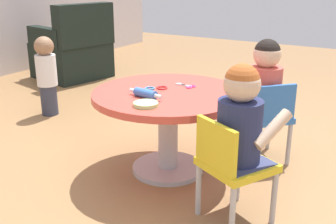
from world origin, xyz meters
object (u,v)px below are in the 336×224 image
(child_chair_right, at_px, (265,117))
(craft_scissors, at_px, (188,86))
(armchair_dark, at_px, (74,51))
(seated_child_right, at_px, (265,80))
(seated_child_left, at_px, (241,118))
(toddler_standing, at_px, (47,74))
(rolling_pin, at_px, (145,93))
(craft_table, at_px, (168,111))
(child_chair_left, at_px, (232,165))

(child_chair_right, xyz_separation_m, craft_scissors, (-0.28, 0.41, 0.21))
(craft_scissors, bearing_deg, armchair_dark, 59.20)
(child_chair_right, bearing_deg, seated_child_right, 46.61)
(craft_scissors, bearing_deg, seated_child_left, -130.07)
(seated_child_left, relative_size, craft_scissors, 3.64)
(toddler_standing, bearing_deg, seated_child_right, -87.51)
(rolling_pin, height_order, craft_scissors, rolling_pin)
(child_chair_right, bearing_deg, armchair_dark, 68.40)
(craft_table, distance_m, rolling_pin, 0.23)
(seated_child_left, height_order, child_chair_right, seated_child_left)
(seated_child_right, distance_m, rolling_pin, 0.79)
(craft_table, height_order, craft_scissors, craft_scissors)
(seated_child_left, relative_size, rolling_pin, 2.21)
(toddler_standing, bearing_deg, child_chair_right, -88.38)
(seated_child_right, distance_m, armchair_dark, 2.77)
(craft_table, bearing_deg, toddler_standing, 75.11)
(toddler_standing, relative_size, craft_scissors, 4.80)
(craft_table, height_order, armchair_dark, armchair_dark)
(craft_table, bearing_deg, seated_child_right, -42.91)
(seated_child_left, relative_size, toddler_standing, 0.76)
(seated_child_left, distance_m, craft_scissors, 0.67)
(seated_child_right, bearing_deg, craft_table, 137.09)
(child_chair_right, height_order, seated_child_right, seated_child_right)
(child_chair_left, bearing_deg, child_chair_right, 6.69)
(seated_child_right, distance_m, craft_scissors, 0.49)
(rolling_pin, distance_m, craft_scissors, 0.34)
(child_chair_left, height_order, armchair_dark, armchair_dark)
(child_chair_right, relative_size, seated_child_right, 1.05)
(armchair_dark, relative_size, rolling_pin, 3.68)
(toddler_standing, xyz_separation_m, craft_scissors, (-0.22, -1.47, 0.15))
(child_chair_right, distance_m, armchair_dark, 2.80)
(child_chair_right, relative_size, toddler_standing, 0.80)
(rolling_pin, bearing_deg, toddler_standing, 68.24)
(child_chair_left, bearing_deg, craft_table, 59.93)
(craft_table, xyz_separation_m, seated_child_right, (0.46, -0.43, 0.14))
(craft_table, distance_m, child_chair_right, 0.63)
(seated_child_left, distance_m, seated_child_right, 0.75)
(armchair_dark, relative_size, toddler_standing, 1.26)
(rolling_pin, bearing_deg, craft_scissors, -14.88)
(seated_child_right, xyz_separation_m, rolling_pin, (-0.63, 0.47, 0.00))
(seated_child_left, distance_m, toddler_standing, 2.10)
(craft_scissors, bearing_deg, seated_child_right, -51.33)
(craft_table, xyz_separation_m, toddler_standing, (0.38, 1.42, -0.03))
(seated_child_right, bearing_deg, child_chair_left, -171.44)
(child_chair_left, distance_m, armchair_dark, 3.22)
(child_chair_left, height_order, rolling_pin, rolling_pin)
(seated_child_left, bearing_deg, child_chair_right, 8.45)
(seated_child_left, distance_m, child_chair_right, 0.75)
(child_chair_left, bearing_deg, seated_child_right, 8.56)
(child_chair_left, distance_m, craft_scissors, 0.71)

